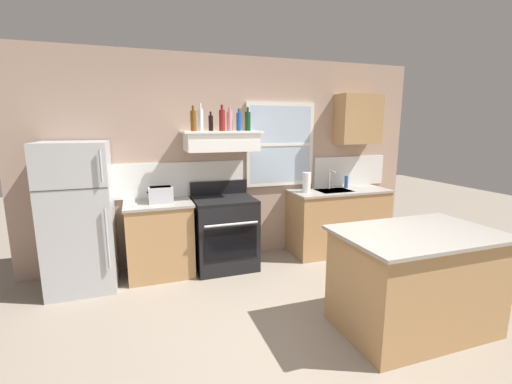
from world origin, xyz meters
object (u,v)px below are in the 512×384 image
object	(u,v)px
paper_towel_roll	(307,182)
kitchen_island	(415,280)
bottle_blue_liqueur	(239,122)
bottle_rose_pink	(230,121)
toaster	(161,194)
bottle_dark_green_wine	(248,121)
dish_soap_bottle	(346,182)
stove_range	(225,232)
bottle_amber_wine	(193,120)
refrigerator	(79,217)
bottle_clear_tall	(201,119)
bottle_balsamic_dark	(211,123)
bottle_red_label_wine	(222,120)

from	to	relation	value
paper_towel_roll	kitchen_island	world-z (taller)	paper_towel_roll
bottle_blue_liqueur	bottle_rose_pink	bearing A→B (deg)	163.12
toaster	kitchen_island	world-z (taller)	toaster
bottle_dark_green_wine	kitchen_island	bearing A→B (deg)	-65.39
dish_soap_bottle	stove_range	bearing A→B (deg)	-175.82
bottle_amber_wine	paper_towel_roll	distance (m)	1.73
refrigerator	bottle_dark_green_wine	bearing A→B (deg)	3.46
bottle_clear_tall	kitchen_island	xyz separation A→B (m)	(1.51, -2.04, -1.43)
bottle_rose_pink	refrigerator	bearing A→B (deg)	-175.21
bottle_amber_wine	kitchen_island	bearing A→B (deg)	-50.38
toaster	dish_soap_bottle	world-z (taller)	toaster
bottle_balsamic_dark	stove_range	bearing A→B (deg)	-42.19
stove_range	bottle_clear_tall	xyz separation A→B (m)	(-0.24, 0.13, 1.42)
bottle_clear_tall	bottle_dark_green_wine	xyz separation A→B (m)	(0.59, -0.04, -0.02)
bottle_blue_liqueur	dish_soap_bottle	world-z (taller)	bottle_blue_liqueur
bottle_balsamic_dark	bottle_dark_green_wine	size ratio (longest dim) A/B	0.80
bottle_red_label_wine	paper_towel_roll	size ratio (longest dim) A/B	1.17
bottle_balsamic_dark	bottle_red_label_wine	distance (m)	0.14
toaster	bottle_balsamic_dark	distance (m)	1.06
toaster	dish_soap_bottle	xyz separation A→B (m)	(2.65, 0.12, -0.01)
bottle_balsamic_dark	dish_soap_bottle	size ratio (longest dim) A/B	1.30
refrigerator	bottle_balsamic_dark	world-z (taller)	bottle_balsamic_dark
bottle_dark_green_wine	paper_towel_roll	xyz separation A→B (m)	(0.82, -0.06, -0.82)
bottle_red_label_wine	bottle_clear_tall	bearing A→B (deg)	163.57
bottle_dark_green_wine	kitchen_island	xyz separation A→B (m)	(0.92, -2.00, -1.41)
toaster	bottle_red_label_wine	bearing A→B (deg)	3.08
bottle_blue_liqueur	bottle_red_label_wine	bearing A→B (deg)	-171.73
stove_range	bottle_dark_green_wine	size ratio (longest dim) A/B	3.72
bottle_clear_tall	bottle_amber_wine	bearing A→B (deg)	-138.66
stove_range	paper_towel_roll	size ratio (longest dim) A/B	4.04
bottle_rose_pink	bottle_red_label_wine	bearing A→B (deg)	-149.83
bottle_red_label_wine	kitchen_island	bearing A→B (deg)	-57.31
bottle_amber_wine	dish_soap_bottle	xyz separation A→B (m)	(2.22, 0.09, -0.87)
toaster	bottle_clear_tall	bearing A→B (deg)	12.42
toaster	stove_range	bearing A→B (deg)	-1.35
bottle_amber_wine	kitchen_island	world-z (taller)	bottle_amber_wine
bottle_dark_green_wine	paper_towel_roll	distance (m)	1.17
toaster	paper_towel_roll	xyz separation A→B (m)	(1.94, 0.02, 0.04)
toaster	kitchen_island	xyz separation A→B (m)	(2.03, -1.92, -0.55)
bottle_red_label_wine	bottle_rose_pink	bearing A→B (deg)	30.17
bottle_rose_pink	bottle_blue_liqueur	bearing A→B (deg)	-16.88
bottle_red_label_wine	kitchen_island	distance (m)	2.73
dish_soap_bottle	refrigerator	bearing A→B (deg)	-177.40
bottle_clear_tall	bottle_rose_pink	distance (m)	0.36
bottle_amber_wine	bottle_blue_liqueur	world-z (taller)	bottle_amber_wine
bottle_amber_wine	bottle_clear_tall	distance (m)	0.14
bottle_balsamic_dark	bottle_dark_green_wine	xyz separation A→B (m)	(0.47, -0.01, 0.02)
bottle_blue_liqueur	paper_towel_roll	size ratio (longest dim) A/B	1.02
bottle_clear_tall	bottle_rose_pink	world-z (taller)	bottle_clear_tall
stove_range	toaster	bearing A→B (deg)	178.65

